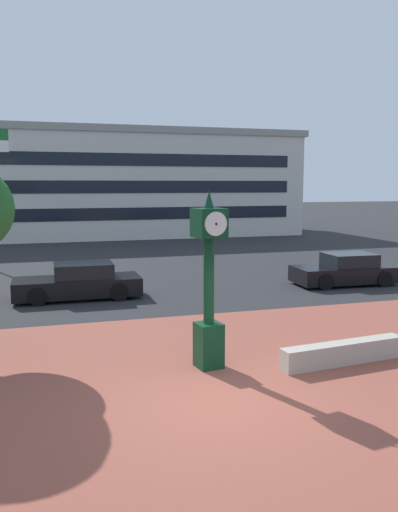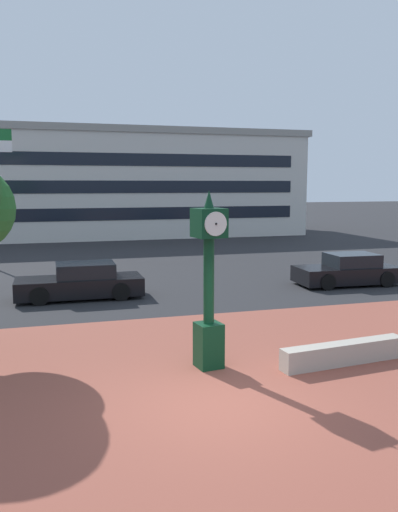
# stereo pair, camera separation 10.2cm
# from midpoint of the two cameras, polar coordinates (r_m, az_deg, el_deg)

# --- Properties ---
(ground_plane) EXTENTS (200.00, 200.00, 0.00)m
(ground_plane) POSITION_cam_midpoint_polar(r_m,az_deg,el_deg) (10.31, 1.98, -15.62)
(ground_plane) COLOR #262628
(plaza_brick_paving) EXTENTS (44.00, 10.62, 0.01)m
(plaza_brick_paving) POSITION_cam_midpoint_polar(r_m,az_deg,el_deg) (11.47, -0.18, -13.12)
(plaza_brick_paving) COLOR brown
(plaza_brick_paving) RESTS_ON ground
(planter_wall) EXTENTS (3.22, 0.74, 0.50)m
(planter_wall) POSITION_cam_midpoint_polar(r_m,az_deg,el_deg) (12.74, 15.12, -10.06)
(planter_wall) COLOR #ADA393
(planter_wall) RESTS_ON ground
(street_clock) EXTENTS (0.72, 0.76, 3.97)m
(street_clock) POSITION_cam_midpoint_polar(r_m,az_deg,el_deg) (11.66, 0.82, -3.09)
(street_clock) COLOR #0C381E
(street_clock) RESTS_ON ground
(car_street_near) EXTENTS (4.47, 1.85, 1.28)m
(car_street_near) POSITION_cam_midpoint_polar(r_m,az_deg,el_deg) (19.50, -12.98, -2.83)
(car_street_near) COLOR black
(car_street_near) RESTS_ON ground
(car_street_mid) EXTENTS (4.25, 2.03, 1.28)m
(car_street_mid) POSITION_cam_midpoint_polar(r_m,az_deg,el_deg) (22.44, 15.41, -1.54)
(car_street_mid) COLOR black
(car_street_mid) RESTS_ON ground
(civic_building) EXTENTS (29.61, 11.76, 8.29)m
(civic_building) POSITION_cam_midpoint_polar(r_m,az_deg,el_deg) (44.44, -9.50, 7.75)
(civic_building) COLOR beige
(civic_building) RESTS_ON ground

